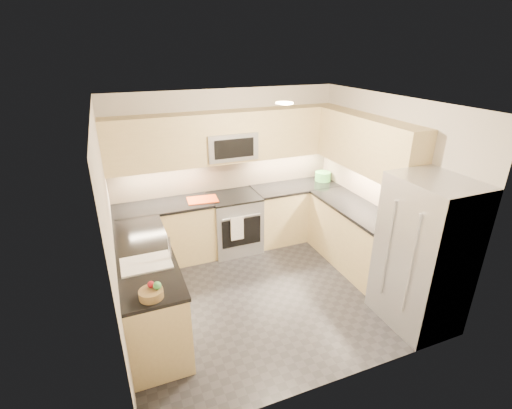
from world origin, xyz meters
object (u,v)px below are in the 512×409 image
(utensil_bowl, at_px, (323,176))
(gas_range, at_px, (235,223))
(cutting_board, at_px, (203,200))
(refrigerator, at_px, (424,254))
(fruit_basket, at_px, (151,294))
(microwave, at_px, (230,145))

(utensil_bowl, bearing_deg, gas_range, -177.53)
(gas_range, xyz_separation_m, cutting_board, (-0.50, -0.02, 0.49))
(refrigerator, height_order, utensil_bowl, refrigerator)
(gas_range, relative_size, utensil_bowl, 3.44)
(gas_range, bearing_deg, refrigerator, -59.12)
(gas_range, distance_m, fruit_basket, 2.67)
(microwave, relative_size, refrigerator, 0.42)
(cutting_board, bearing_deg, utensil_bowl, 2.37)
(microwave, bearing_deg, fruit_basket, -124.04)
(gas_range, relative_size, microwave, 1.20)
(gas_range, height_order, cutting_board, cutting_board)
(gas_range, height_order, fruit_basket, fruit_basket)
(refrigerator, distance_m, fruit_basket, 2.99)
(gas_range, distance_m, refrigerator, 2.86)
(microwave, relative_size, cutting_board, 1.70)
(microwave, distance_m, cutting_board, 0.92)
(microwave, xyz_separation_m, cutting_board, (-0.50, -0.14, -0.75))
(fruit_basket, bearing_deg, cutting_board, 64.19)
(refrigerator, relative_size, cutting_board, 4.03)
(refrigerator, xyz_separation_m, utensil_bowl, (0.18, 2.50, 0.12))
(gas_range, xyz_separation_m, refrigerator, (1.45, -2.43, 0.45))
(refrigerator, distance_m, cutting_board, 3.10)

